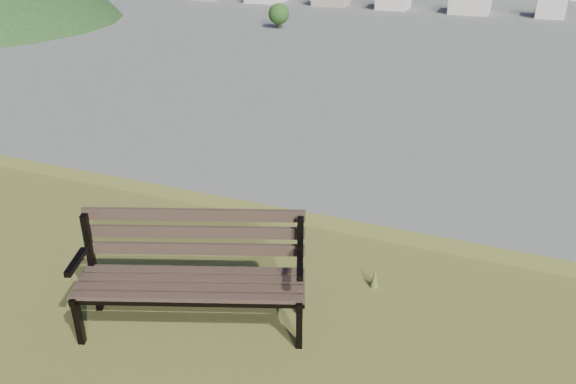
% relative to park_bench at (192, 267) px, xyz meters
% --- Properties ---
extents(park_bench, '(1.82, 1.12, 0.91)m').
position_rel_park_bench_xyz_m(park_bench, '(0.00, 0.00, 0.00)').
color(park_bench, '#402D25').
rests_on(park_bench, hilltop_mesa).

